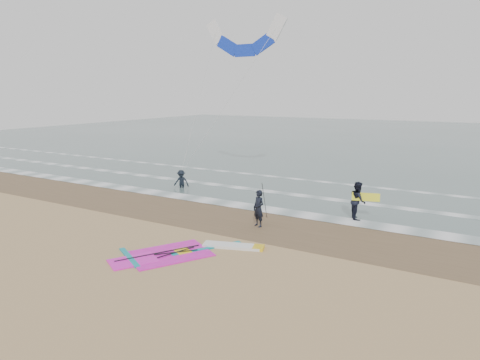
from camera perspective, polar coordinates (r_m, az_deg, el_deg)
The scene contains 11 objects.
ground at distance 15.96m, azimuth -8.91°, elevation -10.96°, with size 120.00×120.00×0.00m, color tan.
sea_water at distance 60.43m, azimuth 21.03°, elevation 5.07°, with size 120.00×80.00×0.02m, color #47605E.
wet_sand_band at distance 20.67m, azimuth 1.60°, elevation -5.51°, with size 120.00×5.00×0.01m, color brown.
foam_waterline at distance 24.52m, azimuth 6.56°, elevation -2.77°, with size 120.00×9.15×0.02m.
windsurf_rig at distance 16.88m, azimuth -7.08°, elevation -9.51°, with size 5.05×4.78×0.12m.
person_standing at distance 19.68m, azimuth 2.49°, elevation -3.81°, with size 0.63×0.41×1.72m, color black.
person_walking at distance 21.56m, azimuth 15.42°, elevation -2.66°, with size 0.90×0.70×1.86m, color black.
person_wading at distance 27.75m, azimuth -7.84°, elevation 0.46°, with size 1.00×0.58×1.55m, color black.
held_pole at distance 19.44m, azimuth 3.28°, elevation -2.78°, with size 0.17×0.86×1.82m.
carried_kiteboard at distance 21.32m, azimuth 16.42°, elevation -2.19°, with size 1.30×0.51×0.39m.
surf_kite at distance 29.55m, azimuth 0.62°, elevation 18.13°, with size 6.04×4.21×9.99m.
Camera 1 is at (9.39, -11.39, 6.09)m, focal length 32.00 mm.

